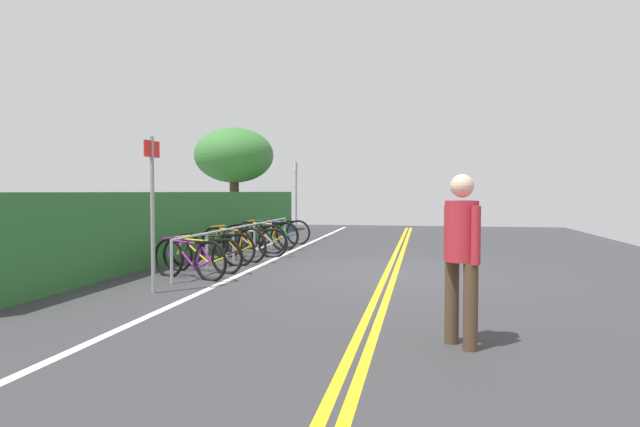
# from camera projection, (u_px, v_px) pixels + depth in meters

# --- Properties ---
(ground_plane) EXTENTS (28.55, 12.84, 0.05)m
(ground_plane) POSITION_uv_depth(u_px,v_px,m) (391.00, 274.00, 10.16)
(ground_plane) COLOR #353538
(centre_line_yellow_inner) EXTENTS (25.70, 0.10, 0.00)m
(centre_line_yellow_inner) POSITION_uv_depth(u_px,v_px,m) (395.00, 273.00, 10.14)
(centre_line_yellow_inner) COLOR gold
(centre_line_yellow_inner) RESTS_ON ground_plane
(centre_line_yellow_outer) EXTENTS (25.70, 0.10, 0.00)m
(centre_line_yellow_outer) POSITION_uv_depth(u_px,v_px,m) (387.00, 273.00, 10.17)
(centre_line_yellow_outer) COLOR gold
(centre_line_yellow_outer) RESTS_ON ground_plane
(bike_lane_stripe_white) EXTENTS (25.70, 0.12, 0.00)m
(bike_lane_stripe_white) POSITION_uv_depth(u_px,v_px,m) (252.00, 269.00, 10.65)
(bike_lane_stripe_white) COLOR white
(bike_lane_stripe_white) RESTS_ON ground_plane
(bike_rack) EXTENTS (7.51, 0.05, 0.73)m
(bike_rack) POSITION_uv_depth(u_px,v_px,m) (245.00, 233.00, 12.60)
(bike_rack) COLOR #9EA0A5
(bike_rack) RESTS_ON ground_plane
(bicycle_0) EXTENTS (0.66, 1.60, 0.73)m
(bicycle_0) POSITION_uv_depth(u_px,v_px,m) (189.00, 259.00, 9.49)
(bicycle_0) COLOR black
(bicycle_0) RESTS_ON ground_plane
(bicycle_1) EXTENTS (0.52, 1.74, 0.70)m
(bicycle_1) POSITION_uv_depth(u_px,v_px,m) (202.00, 255.00, 10.24)
(bicycle_1) COLOR black
(bicycle_1) RESTS_ON ground_plane
(bicycle_2) EXTENTS (0.52, 1.72, 0.72)m
(bicycle_2) POSITION_uv_depth(u_px,v_px,m) (213.00, 250.00, 11.08)
(bicycle_2) COLOR black
(bicycle_2) RESTS_ON ground_plane
(bicycle_3) EXTENTS (0.66, 1.70, 0.79)m
(bicycle_3) POSITION_uv_depth(u_px,v_px,m) (233.00, 244.00, 11.88)
(bicycle_3) COLOR black
(bicycle_3) RESTS_ON ground_plane
(bicycle_4) EXTENTS (0.51, 1.71, 0.71)m
(bicycle_4) POSITION_uv_depth(u_px,v_px,m) (250.00, 243.00, 12.56)
(bicycle_4) COLOR black
(bicycle_4) RESTS_ON ground_plane
(bicycle_5) EXTENTS (0.46, 1.71, 0.75)m
(bicycle_5) POSITION_uv_depth(u_px,v_px,m) (254.00, 239.00, 13.43)
(bicycle_5) COLOR black
(bicycle_5) RESTS_ON ground_plane
(bicycle_6) EXTENTS (0.46, 1.76, 0.78)m
(bicycle_6) POSITION_uv_depth(u_px,v_px,m) (266.00, 235.00, 14.23)
(bicycle_6) COLOR black
(bicycle_6) RESTS_ON ground_plane
(bicycle_7) EXTENTS (0.69, 1.71, 0.74)m
(bicycle_7) POSITION_uv_depth(u_px,v_px,m) (271.00, 234.00, 14.98)
(bicycle_7) COLOR black
(bicycle_7) RESTS_ON ground_plane
(bicycle_8) EXTENTS (0.46, 1.80, 0.74)m
(bicycle_8) POSITION_uv_depth(u_px,v_px,m) (280.00, 232.00, 15.78)
(bicycle_8) COLOR black
(bicycle_8) RESTS_ON ground_plane
(pedestrian) EXTENTS (0.42, 0.32, 1.67)m
(pedestrian) POSITION_uv_depth(u_px,v_px,m) (462.00, 248.00, 5.29)
(pedestrian) COLOR #4C3826
(pedestrian) RESTS_ON ground_plane
(sign_post_near) EXTENTS (0.36, 0.07, 2.31)m
(sign_post_near) POSITION_uv_depth(u_px,v_px,m) (152.00, 200.00, 8.07)
(sign_post_near) COLOR gray
(sign_post_near) RESTS_ON ground_plane
(sign_post_far) EXTENTS (0.36, 0.06, 2.44)m
(sign_post_far) POSITION_uv_depth(u_px,v_px,m) (296.00, 193.00, 17.12)
(sign_post_far) COLOR gray
(sign_post_far) RESTS_ON ground_plane
(hedge_backdrop) EXTENTS (16.46, 1.33, 1.49)m
(hedge_backdrop) POSITION_uv_depth(u_px,v_px,m) (193.00, 220.00, 14.42)
(hedge_backdrop) COLOR #2D6B30
(hedge_backdrop) RESTS_ON ground_plane
(tree_mid) EXTENTS (3.00, 3.00, 3.94)m
(tree_mid) POSITION_uv_depth(u_px,v_px,m) (234.00, 156.00, 20.95)
(tree_mid) COLOR #473323
(tree_mid) RESTS_ON ground_plane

